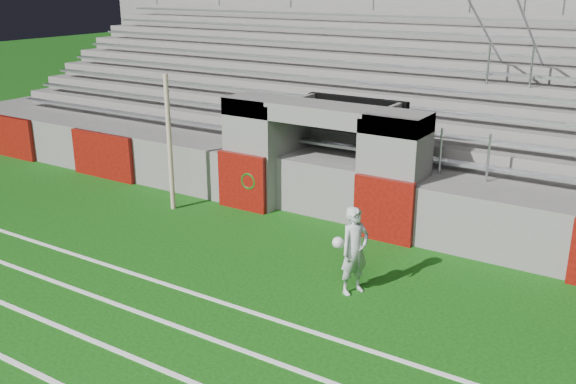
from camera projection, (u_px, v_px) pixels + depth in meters
The scene contains 5 objects.
ground at pixel (227, 272), 11.94m from camera, with size 90.00×90.00×0.00m, color #0E430B.
field_post at pixel (170, 143), 14.73m from camera, with size 0.11×0.11×3.19m, color tan.
stadium_structure at pixel (401, 118), 17.85m from camera, with size 26.00×8.48×5.42m.
goalkeeper_with_ball at pixel (354, 250), 10.93m from camera, with size 0.59×0.67×1.56m.
hose_coil at pixel (249, 181), 14.86m from camera, with size 0.50×0.14×0.50m.
Camera 1 is at (6.78, -8.55, 5.19)m, focal length 40.00 mm.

